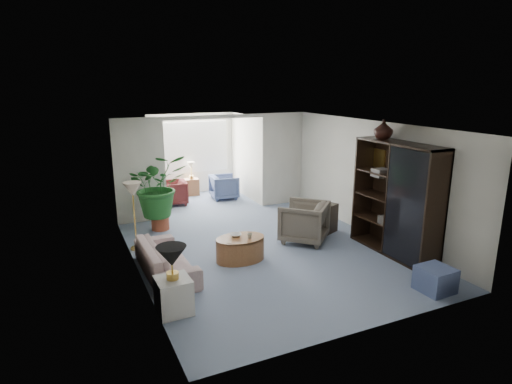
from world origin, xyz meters
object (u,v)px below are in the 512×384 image
ottoman (435,279)px  sunroom_chair_blue (224,187)px  floor_lamp (132,189)px  sunroom_table (192,187)px  plant_pot (160,223)px  coffee_bowl (236,235)px  sunroom_chair_maroon (173,193)px  coffee_table (240,249)px  sofa (166,259)px  side_table_dark (324,218)px  coffee_cup (250,236)px  wingback_chair (304,222)px  table_lamp (172,256)px  cabinet_urn (383,129)px  entertainment_cabinet (396,199)px  end_table (174,296)px  framed_picture (376,160)px

ottoman → sunroom_chair_blue: bearing=99.1°
floor_lamp → sunroom_table: floor_lamp is taller
plant_pot → coffee_bowl: bearing=-67.5°
ottoman → sunroom_table: size_ratio=1.02×
sunroom_chair_maroon → sunroom_table: (0.75, 0.75, -0.08)m
coffee_table → sunroom_chair_maroon: bearing=92.8°
sofa → sunroom_chair_maroon: bearing=-17.2°
coffee_table → side_table_dark: side_table_dark is taller
floor_lamp → plant_pot: 1.63m
coffee_cup → wingback_chair: (1.46, 0.47, -0.07)m
sofa → table_lamp: size_ratio=4.27×
cabinet_urn → coffee_table: bearing=171.8°
table_lamp → coffee_bowl: table_lamp is taller
coffee_bowl → wingback_chair: bearing=9.1°
sofa → side_table_dark: (3.73, 0.66, 0.05)m
entertainment_cabinet → plant_pot: (-3.88, 3.29, -0.94)m
coffee_table → side_table_dark: bearing=16.1°
end_table → sunroom_chair_maroon: 5.80m
plant_pot → sunroom_chair_maroon: 2.07m
floor_lamp → sunroom_chair_blue: floor_lamp is taller
coffee_bowl → table_lamp: bearing=-137.4°
framed_picture → side_table_dark: framed_picture is taller
sofa → coffee_table: bearing=-91.9°
cabinet_urn → sunroom_table: 6.30m
side_table_dark → cabinet_urn: (0.57, -1.08, 2.06)m
wingback_chair → plant_pot: wingback_chair is taller
table_lamp → coffee_table: bearing=39.7°
side_table_dark → sunroom_table: size_ratio=1.30×
floor_lamp → coffee_bowl: floor_lamp is taller
ottoman → end_table: bearing=164.3°
framed_picture → wingback_chair: 2.00m
floor_lamp → sunroom_chair_maroon: size_ratio=0.49×
sunroom_chair_blue → sofa: bearing=153.2°
cabinet_urn → sunroom_table: cabinet_urn is taller
sunroom_chair_maroon → sunroom_table: sunroom_chair_maroon is taller
wingback_chair → sunroom_table: wingback_chair is taller
framed_picture → cabinet_urn: bearing=-118.9°
coffee_bowl → side_table_dark: (2.36, 0.57, -0.15)m
sofa → coffee_table: size_ratio=1.98×
sofa → coffee_table: (1.42, -0.01, -0.05)m
table_lamp → entertainment_cabinet: size_ratio=0.20×
framed_picture → coffee_table: (-3.11, -0.00, -1.47)m
coffee_table → sunroom_chair_maroon: size_ratio=1.30×
side_table_dark → cabinet_urn: cabinet_urn is taller
sofa → ottoman: size_ratio=3.72×
cabinet_urn → sunroom_chair_blue: cabinet_urn is taller
sunroom_chair_blue → cabinet_urn: bearing=-155.8°
coffee_cup → side_table_dark: (2.16, 0.77, -0.17)m
coffee_cup → entertainment_cabinet: (2.73, -0.81, 0.60)m
framed_picture → sunroom_chair_blue: bearing=113.0°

